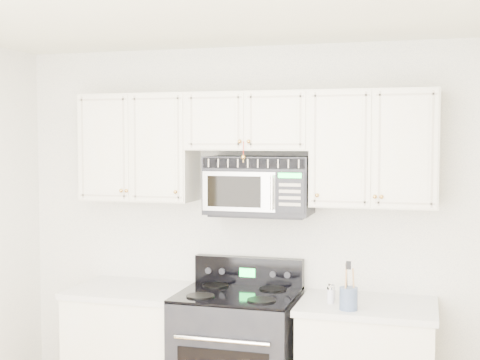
% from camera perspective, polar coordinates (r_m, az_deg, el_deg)
% --- Properties ---
extents(room, '(3.51, 3.51, 2.61)m').
position_cam_1_polar(room, '(3.09, -6.65, -8.79)').
color(room, '#A5844A').
rests_on(room, ground).
extents(base_cabinet_left, '(0.86, 0.65, 0.92)m').
position_cam_1_polar(base_cabinet_left, '(4.90, -8.88, -14.70)').
color(base_cabinet_left, beige).
rests_on(base_cabinet_left, ground).
extents(range, '(0.78, 0.71, 1.12)m').
position_cam_1_polar(range, '(4.62, -0.19, -15.04)').
color(range, black).
rests_on(range, ground).
extents(upper_cabinets, '(2.44, 0.37, 0.75)m').
position_cam_1_polar(upper_cabinets, '(4.52, 0.98, 3.24)').
color(upper_cabinets, beige).
rests_on(upper_cabinets, ground).
extents(microwave, '(0.70, 0.40, 0.39)m').
position_cam_1_polar(microwave, '(4.50, 1.65, -0.44)').
color(microwave, black).
rests_on(microwave, ground).
extents(utensil_crock, '(0.11, 0.11, 0.30)m').
position_cam_1_polar(utensil_crock, '(4.16, 9.24, -9.90)').
color(utensil_crock, '#48587E').
rests_on(utensil_crock, base_cabinet_right).
extents(shaker_salt, '(0.05, 0.05, 0.11)m').
position_cam_1_polar(shaker_salt, '(4.39, 7.85, -9.41)').
color(shaker_salt, silver).
rests_on(shaker_salt, base_cabinet_right).
extents(shaker_pepper, '(0.04, 0.04, 0.11)m').
position_cam_1_polar(shaker_pepper, '(4.31, 7.73, -9.68)').
color(shaker_pepper, silver).
rests_on(shaker_pepper, base_cabinet_right).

